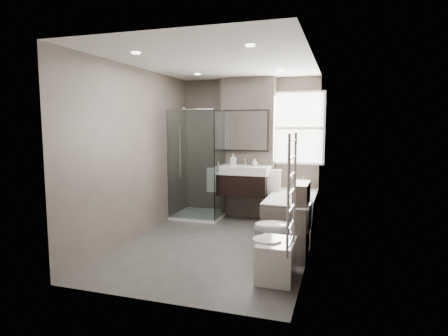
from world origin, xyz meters
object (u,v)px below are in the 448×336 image
at_px(vanity, 243,180).
at_px(toilet, 281,230).
at_px(bidet, 276,259).
at_px(bathtub, 292,211).

bearing_deg(vanity, toilet, -60.84).
bearing_deg(vanity, bidet, -67.25).
distance_m(bathtub, bidet, 2.10).
distance_m(vanity, bathtub, 1.07).
height_order(toilet, bidet, toilet).
xyz_separation_m(vanity, bathtub, (0.92, -0.33, -0.43)).
distance_m(vanity, toilet, 2.02).
relative_size(bathtub, bidet, 2.83).
relative_size(vanity, toilet, 1.25).
height_order(bathtub, bidet, bathtub).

